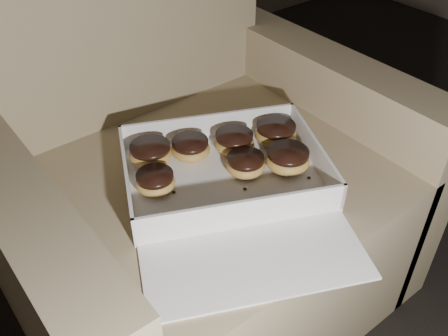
% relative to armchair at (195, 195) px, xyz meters
% --- Properties ---
extents(armchair, '(0.83, 0.70, 0.86)m').
position_rel_armchair_xyz_m(armchair, '(0.00, 0.00, 0.00)').
color(armchair, '#837654').
rests_on(armchair, floor).
extents(bakery_box, '(0.51, 0.55, 0.06)m').
position_rel_armchair_xyz_m(bakery_box, '(-0.01, -0.14, 0.13)').
color(bakery_box, white).
rests_on(bakery_box, armchair).
extents(donut_a, '(0.08, 0.08, 0.04)m').
position_rel_armchair_xyz_m(donut_a, '(0.04, -0.12, 0.14)').
color(donut_a, '#C39444').
rests_on(donut_a, bakery_box).
extents(donut_b, '(0.09, 0.09, 0.04)m').
position_rel_armchair_xyz_m(donut_b, '(0.11, -0.16, 0.15)').
color(donut_b, '#C39444').
rests_on(donut_b, bakery_box).
extents(donut_c, '(0.09, 0.09, 0.04)m').
position_rel_armchair_xyz_m(donut_c, '(0.15, -0.08, 0.15)').
color(donut_c, '#C39444').
rests_on(donut_c, bakery_box).
extents(donut_d, '(0.08, 0.08, 0.04)m').
position_rel_armchair_xyz_m(donut_d, '(-0.09, 0.02, 0.15)').
color(donut_d, '#C39444').
rests_on(donut_d, bakery_box).
extents(donut_e, '(0.08, 0.08, 0.04)m').
position_rel_armchair_xyz_m(donut_e, '(-0.01, -0.01, 0.14)').
color(donut_e, '#C39444').
rests_on(donut_e, bakery_box).
extents(donut_f, '(0.08, 0.08, 0.04)m').
position_rel_armchair_xyz_m(donut_f, '(0.07, -0.05, 0.14)').
color(donut_f, '#C39444').
rests_on(donut_f, bakery_box).
extents(donut_g, '(0.07, 0.07, 0.04)m').
position_rel_armchair_xyz_m(donut_g, '(-0.12, -0.06, 0.14)').
color(donut_g, '#C39444').
rests_on(donut_g, bakery_box).
extents(crumb_a, '(0.01, 0.01, 0.00)m').
position_rel_armchair_xyz_m(crumb_a, '(0.10, -0.27, 0.12)').
color(crumb_a, black).
rests_on(crumb_a, bakery_box).
extents(crumb_b, '(0.01, 0.01, 0.00)m').
position_rel_armchair_xyz_m(crumb_b, '(0.12, -0.21, 0.12)').
color(crumb_b, black).
rests_on(crumb_b, bakery_box).
extents(crumb_c, '(0.01, 0.01, 0.00)m').
position_rel_armchair_xyz_m(crumb_c, '(-0.10, -0.09, 0.12)').
color(crumb_c, black).
rests_on(crumb_c, bakery_box).
extents(crumb_d, '(0.01, 0.01, 0.00)m').
position_rel_armchair_xyz_m(crumb_d, '(0.01, -0.16, 0.12)').
color(crumb_d, black).
rests_on(crumb_d, bakery_box).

